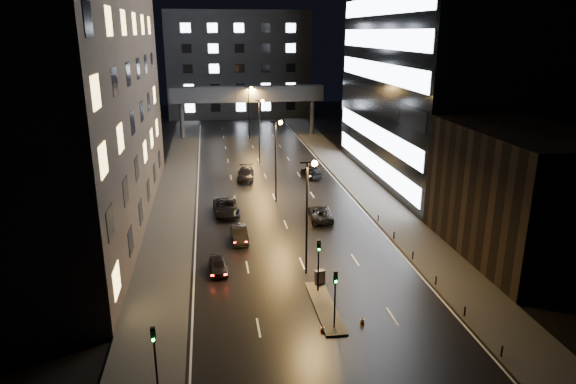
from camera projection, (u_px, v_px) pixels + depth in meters
name	position (u px, v px, depth m)	size (l,w,h in m)	color
ground	(265.00, 176.00, 75.12)	(160.00, 160.00, 0.00)	black
sidewalk_left	(177.00, 189.00, 68.55)	(5.00, 110.00, 0.15)	#383533
sidewalk_right	(357.00, 181.00, 72.22)	(5.00, 110.00, 0.15)	#383533
building_left	(55.00, 34.00, 50.73)	(15.00, 48.00, 40.00)	#2D2319
building_right_low	(519.00, 194.00, 47.04)	(10.00, 18.00, 12.00)	black
building_right_glass	(453.00, 14.00, 68.29)	(20.00, 36.00, 45.00)	black
building_far	(238.00, 64.00, 126.05)	(34.00, 14.00, 25.00)	#333335
skybridge	(248.00, 95.00, 100.90)	(30.00, 3.00, 10.00)	#333335
median_island	(325.00, 307.00, 39.32)	(1.60, 8.00, 0.15)	#383533
traffic_signal_near	(319.00, 257.00, 40.77)	(0.28, 0.34, 4.40)	black
traffic_signal_far	(335.00, 290.00, 35.58)	(0.28, 0.34, 4.40)	black
traffic_signal_corner	(154.00, 350.00, 29.18)	(0.28, 0.34, 4.40)	black
bollard_row	(424.00, 268.00, 44.91)	(0.12, 25.12, 0.90)	black
streetlight_near	(309.00, 203.00, 43.03)	(1.45, 0.50, 10.15)	black
streetlight_mid_a	(277.00, 151.00, 61.89)	(1.45, 0.50, 10.15)	black
streetlight_mid_b	(260.00, 123.00, 80.74)	(1.45, 0.50, 10.15)	black
streetlight_far	(249.00, 105.00, 99.59)	(1.45, 0.50, 10.15)	black
car_away_a	(218.00, 265.00, 45.02)	(1.54, 3.82, 1.30)	black
car_away_b	(239.00, 234.00, 51.67)	(1.55, 4.44, 1.46)	black
car_away_c	(226.00, 208.00, 59.19)	(2.71, 5.89, 1.64)	black
car_away_d	(246.00, 174.00, 73.07)	(2.29, 5.63, 1.63)	black
car_toward_a	(320.00, 213.00, 57.56)	(2.41, 5.22, 1.45)	black
car_toward_b	(311.00, 172.00, 74.51)	(2.10, 5.16, 1.50)	black
utility_cabinet	(320.00, 277.00, 42.67)	(0.82, 0.44, 1.18)	#464648
cone_a	(322.00, 328.00, 36.17)	(0.35, 0.35, 0.48)	#FF380D
cone_b	(362.00, 320.00, 37.09)	(0.36, 0.36, 0.56)	orange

